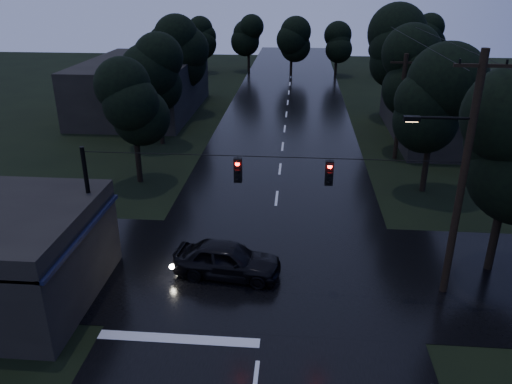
# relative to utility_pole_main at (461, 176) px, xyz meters

# --- Properties ---
(main_road) EXTENTS (12.00, 120.00, 0.02)m
(main_road) POSITION_rel_utility_pole_main_xyz_m (-7.41, 19.00, -5.26)
(main_road) COLOR black
(main_road) RESTS_ON ground
(cross_street) EXTENTS (60.00, 9.00, 0.02)m
(cross_street) POSITION_rel_utility_pole_main_xyz_m (-7.41, 1.00, -5.26)
(cross_street) COLOR black
(cross_street) RESTS_ON ground
(building_far_right) EXTENTS (10.00, 14.00, 4.40)m
(building_far_right) POSITION_rel_utility_pole_main_xyz_m (6.59, 23.00, -3.06)
(building_far_right) COLOR black
(building_far_right) RESTS_ON ground
(building_far_left) EXTENTS (10.00, 16.00, 5.00)m
(building_far_left) POSITION_rel_utility_pole_main_xyz_m (-21.41, 29.00, -2.76)
(building_far_left) COLOR black
(building_far_left) RESTS_ON ground
(utility_pole_main) EXTENTS (3.50, 0.30, 10.00)m
(utility_pole_main) POSITION_rel_utility_pole_main_xyz_m (0.00, 0.00, 0.00)
(utility_pole_main) COLOR black
(utility_pole_main) RESTS_ON ground
(utility_pole_far) EXTENTS (2.00, 0.30, 7.50)m
(utility_pole_far) POSITION_rel_utility_pole_main_xyz_m (0.89, 17.00, -1.38)
(utility_pole_far) COLOR black
(utility_pole_far) RESTS_ON ground
(anchor_pole_left) EXTENTS (0.18, 0.18, 6.00)m
(anchor_pole_left) POSITION_rel_utility_pole_main_xyz_m (-14.91, 0.00, -2.26)
(anchor_pole_left) COLOR black
(anchor_pole_left) RESTS_ON ground
(span_signals) EXTENTS (15.00, 0.37, 1.12)m
(span_signals) POSITION_rel_utility_pole_main_xyz_m (-6.85, -0.01, -0.01)
(span_signals) COLOR black
(span_signals) RESTS_ON ground
(tree_left_a) EXTENTS (3.92, 3.92, 8.26)m
(tree_left_a) POSITION_rel_utility_pole_main_xyz_m (-16.41, 11.00, -0.02)
(tree_left_a) COLOR black
(tree_left_a) RESTS_ON ground
(tree_left_b) EXTENTS (4.20, 4.20, 8.85)m
(tree_left_b) POSITION_rel_utility_pole_main_xyz_m (-17.01, 19.00, 0.36)
(tree_left_b) COLOR black
(tree_left_b) RESTS_ON ground
(tree_left_c) EXTENTS (4.48, 4.48, 9.44)m
(tree_left_c) POSITION_rel_utility_pole_main_xyz_m (-17.61, 29.00, 0.74)
(tree_left_c) COLOR black
(tree_left_c) RESTS_ON ground
(tree_right_a) EXTENTS (4.20, 4.20, 8.85)m
(tree_right_a) POSITION_rel_utility_pole_main_xyz_m (1.59, 11.00, 0.36)
(tree_right_a) COLOR black
(tree_right_a) RESTS_ON ground
(tree_right_b) EXTENTS (4.48, 4.48, 9.44)m
(tree_right_b) POSITION_rel_utility_pole_main_xyz_m (2.19, 19.00, 0.74)
(tree_right_b) COLOR black
(tree_right_b) RESTS_ON ground
(tree_right_c) EXTENTS (4.76, 4.76, 10.03)m
(tree_right_c) POSITION_rel_utility_pole_main_xyz_m (2.79, 29.00, 1.11)
(tree_right_c) COLOR black
(tree_right_c) RESTS_ON ground
(car) EXTENTS (4.94, 2.44, 1.62)m
(car) POSITION_rel_utility_pole_main_xyz_m (-9.19, 0.43, -4.45)
(car) COLOR black
(car) RESTS_ON ground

